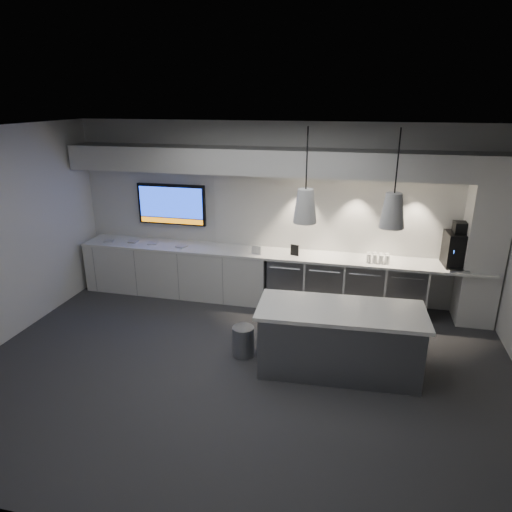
% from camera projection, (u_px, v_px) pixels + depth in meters
% --- Properties ---
extents(floor, '(7.00, 7.00, 0.00)m').
position_uv_depth(floor, '(240.00, 371.00, 5.91)').
color(floor, '#2E2E30').
rests_on(floor, ground).
extents(ceiling, '(7.00, 7.00, 0.00)m').
position_uv_depth(ceiling, '(237.00, 132.00, 4.92)').
color(ceiling, black).
rests_on(ceiling, wall_back).
extents(wall_back, '(7.00, 0.00, 7.00)m').
position_uv_depth(wall_back, '(278.00, 213.00, 7.71)').
color(wall_back, silver).
rests_on(wall_back, floor).
extents(wall_front, '(7.00, 0.00, 7.00)m').
position_uv_depth(wall_front, '(142.00, 384.00, 3.12)').
color(wall_front, silver).
rests_on(wall_front, floor).
extents(back_counter, '(6.80, 0.65, 0.04)m').
position_uv_depth(back_counter, '(273.00, 254.00, 7.62)').
color(back_counter, white).
rests_on(back_counter, left_base_cabinets).
extents(left_base_cabinets, '(3.30, 0.63, 0.86)m').
position_uv_depth(left_base_cabinets, '(177.00, 270.00, 8.14)').
color(left_base_cabinets, silver).
rests_on(left_base_cabinets, floor).
extents(fridge_unit_a, '(0.60, 0.61, 0.85)m').
position_uv_depth(fridge_unit_a, '(288.00, 280.00, 7.71)').
color(fridge_unit_a, gray).
rests_on(fridge_unit_a, floor).
extents(fridge_unit_b, '(0.60, 0.61, 0.85)m').
position_uv_depth(fridge_unit_b, '(325.00, 283.00, 7.58)').
color(fridge_unit_b, gray).
rests_on(fridge_unit_b, floor).
extents(fridge_unit_c, '(0.60, 0.61, 0.85)m').
position_uv_depth(fridge_unit_c, '(364.00, 287.00, 7.44)').
color(fridge_unit_c, gray).
rests_on(fridge_unit_c, floor).
extents(fridge_unit_d, '(0.60, 0.61, 0.85)m').
position_uv_depth(fridge_unit_d, '(404.00, 290.00, 7.30)').
color(fridge_unit_d, gray).
rests_on(fridge_unit_d, floor).
extents(backsplash, '(4.60, 0.03, 1.30)m').
position_uv_depth(backsplash, '(350.00, 214.00, 7.42)').
color(backsplash, silver).
rests_on(backsplash, wall_back).
extents(soffit, '(6.90, 0.60, 0.40)m').
position_uv_depth(soffit, '(275.00, 161.00, 7.14)').
color(soffit, silver).
rests_on(soffit, wall_back).
extents(column, '(0.55, 0.55, 2.60)m').
position_uv_depth(column, '(484.00, 242.00, 6.81)').
color(column, silver).
rests_on(column, floor).
extents(wall_tv, '(1.25, 0.07, 0.72)m').
position_uv_depth(wall_tv, '(172.00, 204.00, 8.05)').
color(wall_tv, black).
rests_on(wall_tv, wall_back).
extents(island, '(2.11, 0.99, 0.88)m').
position_uv_depth(island, '(339.00, 340.00, 5.78)').
color(island, gray).
rests_on(island, floor).
extents(bin, '(0.39, 0.39, 0.42)m').
position_uv_depth(bin, '(243.00, 341.00, 6.21)').
color(bin, gray).
rests_on(bin, floor).
extents(coffee_machine, '(0.42, 0.58, 0.69)m').
position_uv_depth(coffee_machine, '(458.00, 248.00, 6.92)').
color(coffee_machine, black).
rests_on(coffee_machine, back_counter).
extents(sign_black, '(0.14, 0.06, 0.18)m').
position_uv_depth(sign_black, '(295.00, 250.00, 7.45)').
color(sign_black, black).
rests_on(sign_black, back_counter).
extents(sign_white, '(0.18, 0.08, 0.14)m').
position_uv_depth(sign_white, '(256.00, 250.00, 7.53)').
color(sign_white, white).
rests_on(sign_white, back_counter).
extents(cup_cluster, '(0.35, 0.16, 0.14)m').
position_uv_depth(cup_cluster, '(378.00, 258.00, 7.14)').
color(cup_cluster, white).
rests_on(cup_cluster, back_counter).
extents(tray_a, '(0.20, 0.20, 0.02)m').
position_uv_depth(tray_a, '(109.00, 241.00, 8.19)').
color(tray_a, '#ABABAB').
rests_on(tray_a, back_counter).
extents(tray_b, '(0.17, 0.17, 0.02)m').
position_uv_depth(tray_b, '(133.00, 241.00, 8.15)').
color(tray_b, '#ABABAB').
rests_on(tray_b, back_counter).
extents(tray_c, '(0.19, 0.19, 0.02)m').
position_uv_depth(tray_c, '(153.00, 243.00, 8.06)').
color(tray_c, '#ABABAB').
rests_on(tray_c, back_counter).
extents(tray_d, '(0.20, 0.20, 0.02)m').
position_uv_depth(tray_d, '(182.00, 246.00, 7.89)').
color(tray_d, '#ABABAB').
rests_on(tray_d, back_counter).
extents(pendant_left, '(0.28, 0.28, 1.10)m').
position_uv_depth(pendant_left, '(305.00, 206.00, 5.32)').
color(pendant_left, silver).
rests_on(pendant_left, ceiling).
extents(pendant_right, '(0.28, 0.28, 1.10)m').
position_uv_depth(pendant_right, '(393.00, 210.00, 5.11)').
color(pendant_right, silver).
rests_on(pendant_right, ceiling).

